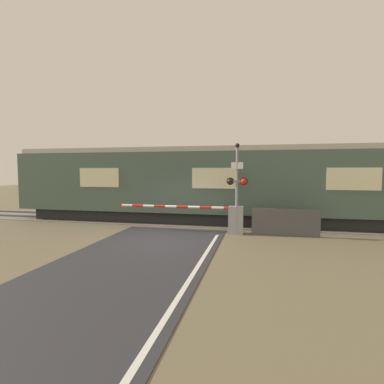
{
  "coord_description": "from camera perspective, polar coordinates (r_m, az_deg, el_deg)",
  "views": [
    {
      "loc": [
        3.51,
        -10.89,
        2.62
      ],
      "look_at": [
        0.66,
        2.08,
        1.67
      ],
      "focal_mm": 28.0,
      "sensor_mm": 36.0,
      "label": 1
    }
  ],
  "objects": [
    {
      "name": "ground_plane",
      "position": [
        11.73,
        -5.4,
        -8.82
      ],
      "size": [
        80.0,
        80.0,
        0.0
      ],
      "primitive_type": "plane",
      "color": "#6B6047"
    },
    {
      "name": "signal_post",
      "position": [
        12.23,
        8.56,
        1.63
      ],
      "size": [
        0.85,
        0.26,
        3.72
      ],
      "color": "gray",
      "rests_on": "ground_plane"
    },
    {
      "name": "crossing_barrier",
      "position": [
        12.58,
        6.39,
        -4.87
      ],
      "size": [
        5.48,
        0.44,
        1.17
      ],
      "color": "gray",
      "rests_on": "ground_plane"
    },
    {
      "name": "train",
      "position": [
        15.03,
        5.11,
        1.42
      ],
      "size": [
        20.98,
        2.85,
        3.75
      ],
      "color": "black",
      "rests_on": "ground_plane"
    },
    {
      "name": "track_bed",
      "position": [
        15.52,
        -0.86,
        -5.53
      ],
      "size": [
        36.0,
        3.2,
        0.13
      ],
      "color": "slate",
      "rests_on": "ground_plane"
    },
    {
      "name": "roadside_fence",
      "position": [
        12.55,
        17.35,
        -5.58
      ],
      "size": [
        2.63,
        0.06,
        1.1
      ],
      "color": "#4C4C51",
      "rests_on": "ground_plane"
    }
  ]
}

